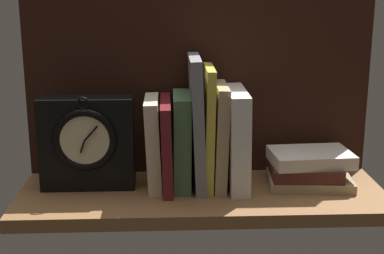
{
  "coord_description": "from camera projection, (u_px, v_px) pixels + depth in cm",
  "views": [
    {
      "loc": [
        -6.6,
        -102.63,
        39.91
      ],
      "look_at": [
        -1.83,
        3.11,
        11.96
      ],
      "focal_mm": 52.73,
      "sensor_mm": 36.0,
      "label": 1
    }
  ],
  "objects": [
    {
      "name": "book_tan_shortstories",
      "position": [
        220.0,
        136.0,
        1.1
      ],
      "size": [
        2.81,
        12.96,
        20.28
      ],
      "primitive_type": "cube",
      "rotation": [
        0.0,
        0.03,
        0.0
      ],
      "color": "tan",
      "rests_on": "ground_plane"
    },
    {
      "name": "book_gray_chess",
      "position": [
        197.0,
        123.0,
        1.09
      ],
      "size": [
        3.15,
        14.57,
        25.71
      ],
      "primitive_type": "cube",
      "rotation": [
        0.0,
        -0.04,
        0.0
      ],
      "color": "gray",
      "rests_on": "ground_plane"
    },
    {
      "name": "book_yellow_seinlanguage",
      "position": [
        208.0,
        127.0,
        1.1
      ],
      "size": [
        2.04,
        12.81,
        23.68
      ],
      "primitive_type": "cube",
      "rotation": [
        0.0,
        0.02,
        0.0
      ],
      "color": "gold",
      "rests_on": "ground_plane"
    },
    {
      "name": "book_white_catcher",
      "position": [
        236.0,
        138.0,
        1.1
      ],
      "size": [
        3.96,
        16.19,
        19.23
      ],
      "primitive_type": "cube",
      "rotation": [
        0.0,
        -0.01,
        0.0
      ],
      "color": "silver",
      "rests_on": "ground_plane"
    },
    {
      "name": "book_maroon_dawkins",
      "position": [
        167.0,
        144.0,
        1.1
      ],
      "size": [
        2.34,
        16.62,
        17.23
      ],
      "primitive_type": "cube",
      "rotation": [
        0.0,
        -0.02,
        0.0
      ],
      "color": "maroon",
      "rests_on": "ground_plane"
    },
    {
      "name": "ground_plane",
      "position": [
        202.0,
        196.0,
        1.1
      ],
      "size": [
        70.89,
        25.23,
        2.5
      ],
      "primitive_type": "cube",
      "color": "brown"
    },
    {
      "name": "back_panel",
      "position": [
        199.0,
        85.0,
        1.16
      ],
      "size": [
        70.89,
        1.2,
        37.29
      ],
      "primitive_type": "cube",
      "color": "black",
      "rests_on": "ground_plane"
    },
    {
      "name": "book_cream_twain",
      "position": [
        154.0,
        143.0,
        1.1
      ],
      "size": [
        3.28,
        12.67,
        17.74
      ],
      "primitive_type": "cube",
      "rotation": [
        0.0,
        -0.04,
        0.0
      ],
      "color": "beige",
      "rests_on": "ground_plane"
    },
    {
      "name": "book_stack_side",
      "position": [
        309.0,
        168.0,
        1.12
      ],
      "size": [
        17.16,
        12.56,
        6.89
      ],
      "color": "#9E8966",
      "rests_on": "ground_plane"
    },
    {
      "name": "framed_clock",
      "position": [
        87.0,
        142.0,
        1.09
      ],
      "size": [
        18.08,
        6.93,
        18.79
      ],
      "color": "black",
      "rests_on": "ground_plane"
    },
    {
      "name": "book_green_romantic",
      "position": [
        182.0,
        141.0,
        1.1
      ],
      "size": [
        3.41,
        12.51,
        18.42
      ],
      "primitive_type": "cube",
      "rotation": [
        0.0,
        0.01,
        0.0
      ],
      "color": "#476B44",
      "rests_on": "ground_plane"
    }
  ]
}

